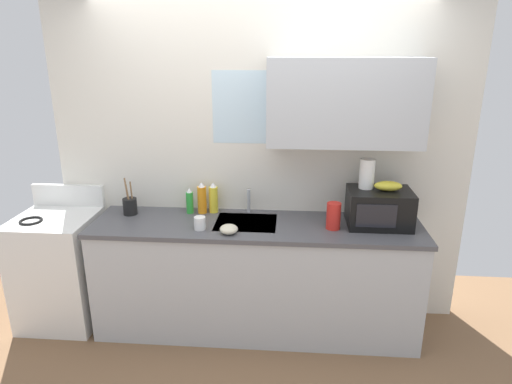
# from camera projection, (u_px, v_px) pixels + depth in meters

# --- Properties ---
(kitchen_wall_assembly) EXTENTS (3.26, 0.42, 2.50)m
(kitchen_wall_assembly) POSITION_uv_depth(u_px,v_px,m) (276.00, 154.00, 3.51)
(kitchen_wall_assembly) COLOR silver
(kitchen_wall_assembly) RESTS_ON ground
(counter_unit) EXTENTS (2.49, 0.63, 0.90)m
(counter_unit) POSITION_uv_depth(u_px,v_px,m) (256.00, 276.00, 3.52)
(counter_unit) COLOR #B2B7BC
(counter_unit) RESTS_ON ground
(sink_faucet) EXTENTS (0.03, 0.03, 0.19)m
(sink_faucet) POSITION_uv_depth(u_px,v_px,m) (249.00, 201.00, 3.58)
(sink_faucet) COLOR #B2B5BA
(sink_faucet) RESTS_ON counter_unit
(stove_range) EXTENTS (0.60, 0.60, 1.08)m
(stove_range) POSITION_uv_depth(u_px,v_px,m) (61.00, 268.00, 3.64)
(stove_range) COLOR white
(stove_range) RESTS_ON ground
(microwave) EXTENTS (0.46, 0.35, 0.27)m
(microwave) POSITION_uv_depth(u_px,v_px,m) (379.00, 208.00, 3.32)
(microwave) COLOR black
(microwave) RESTS_ON counter_unit
(banana_bunch) EXTENTS (0.20, 0.11, 0.07)m
(banana_bunch) POSITION_uv_depth(u_px,v_px,m) (388.00, 186.00, 3.26)
(banana_bunch) COLOR gold
(banana_bunch) RESTS_ON microwave
(paper_towel_roll) EXTENTS (0.11, 0.11, 0.22)m
(paper_towel_roll) POSITION_uv_depth(u_px,v_px,m) (367.00, 174.00, 3.30)
(paper_towel_roll) COLOR white
(paper_towel_roll) RESTS_ON microwave
(dish_soap_bottle_yellow) EXTENTS (0.07, 0.07, 0.25)m
(dish_soap_bottle_yellow) POSITION_uv_depth(u_px,v_px,m) (213.00, 198.00, 3.58)
(dish_soap_bottle_yellow) COLOR yellow
(dish_soap_bottle_yellow) RESTS_ON counter_unit
(dish_soap_bottle_orange) EXTENTS (0.07, 0.07, 0.25)m
(dish_soap_bottle_orange) POSITION_uv_depth(u_px,v_px,m) (202.00, 199.00, 3.56)
(dish_soap_bottle_orange) COLOR orange
(dish_soap_bottle_orange) RESTS_ON counter_unit
(dish_soap_bottle_green) EXTENTS (0.06, 0.06, 0.21)m
(dish_soap_bottle_green) POSITION_uv_depth(u_px,v_px,m) (190.00, 201.00, 3.57)
(dish_soap_bottle_green) COLOR green
(dish_soap_bottle_green) RESTS_ON counter_unit
(cereal_canister) EXTENTS (0.10, 0.10, 0.20)m
(cereal_canister) POSITION_uv_depth(u_px,v_px,m) (334.00, 216.00, 3.26)
(cereal_canister) COLOR red
(cereal_canister) RESTS_ON counter_unit
(mug_white) EXTENTS (0.08, 0.08, 0.09)m
(mug_white) POSITION_uv_depth(u_px,v_px,m) (200.00, 223.00, 3.26)
(mug_white) COLOR white
(mug_white) RESTS_ON counter_unit
(utensil_crock) EXTENTS (0.11, 0.11, 0.30)m
(utensil_crock) POSITION_uv_depth(u_px,v_px,m) (130.00, 206.00, 3.55)
(utensil_crock) COLOR black
(utensil_crock) RESTS_ON counter_unit
(small_bowl) EXTENTS (0.13, 0.13, 0.06)m
(small_bowl) POSITION_uv_depth(u_px,v_px,m) (229.00, 229.00, 3.19)
(small_bowl) COLOR beige
(small_bowl) RESTS_ON counter_unit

